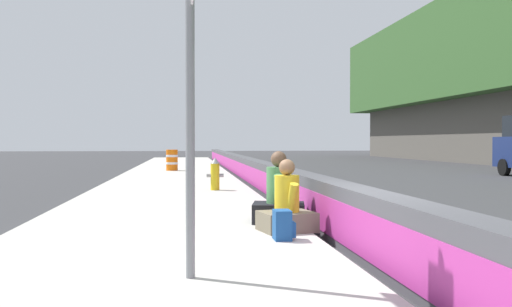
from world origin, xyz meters
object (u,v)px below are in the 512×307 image
object	(u,v)px
seated_person_middle	(279,200)
backpack	(283,225)
seated_person_foreground	(287,209)
construction_barrel	(172,160)
fire_hydrant	(215,174)
route_sign_post	(190,63)

from	to	relation	value
seated_person_middle	backpack	xyz separation A→B (m)	(-1.64, 0.21, -0.17)
seated_person_foreground	backpack	bearing A→B (deg)	165.75
seated_person_foreground	construction_barrel	distance (m)	17.73
fire_hydrant	seated_person_middle	distance (m)	6.23
route_sign_post	seated_person_foreground	world-z (taller)	route_sign_post
seated_person_foreground	construction_barrel	bearing A→B (deg)	6.81
route_sign_post	seated_person_foreground	bearing A→B (deg)	-28.10
seated_person_middle	backpack	distance (m)	1.66
fire_hydrant	seated_person_foreground	bearing A→B (deg)	-174.47
fire_hydrant	backpack	bearing A→B (deg)	-176.30
seated_person_foreground	seated_person_middle	size ratio (longest dim) A/B	0.91
route_sign_post	fire_hydrant	world-z (taller)	route_sign_post
backpack	route_sign_post	bearing A→B (deg)	147.50
route_sign_post	fire_hydrant	size ratio (longest dim) A/B	4.09
backpack	construction_barrel	distance (m)	18.42
seated_person_foreground	backpack	world-z (taller)	seated_person_foreground
route_sign_post	seated_person_foreground	xyz separation A→B (m)	(2.67, -1.43, -1.74)
seated_person_foreground	backpack	size ratio (longest dim) A/B	2.65
seated_person_foreground	route_sign_post	bearing A→B (deg)	151.90
seated_person_middle	construction_barrel	size ratio (longest dim) A/B	1.22
construction_barrel	fire_hydrant	bearing A→B (deg)	-172.32
fire_hydrant	seated_person_middle	world-z (taller)	seated_person_middle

